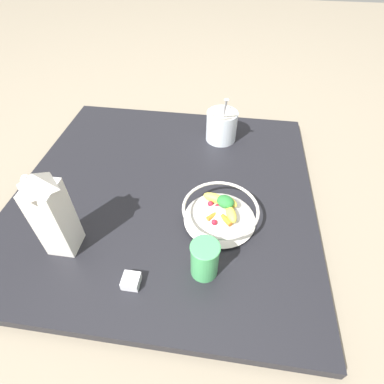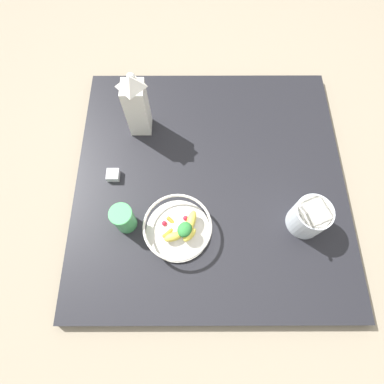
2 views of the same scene
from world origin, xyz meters
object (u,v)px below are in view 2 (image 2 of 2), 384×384
Objects in this scene: fruit_bowl at (178,228)px; drinking_cup at (124,218)px; spice_jar at (113,175)px; milk_carton at (136,105)px; yogurt_tub at (310,217)px.

drinking_cup is at bearing -8.80° from fruit_bowl.
fruit_bowl is 0.34m from spice_jar.
milk_carton is at bearing -112.68° from spice_jar.
drinking_cup is at bearing 86.00° from milk_carton.
drinking_cup reaches higher than fruit_bowl.
fruit_bowl is 5.14× the size of spice_jar.
yogurt_tub is at bearing -176.00° from fruit_bowl.
yogurt_tub is 5.06× the size of spice_jar.
milk_carton is at bearing -34.18° from yogurt_tub.
milk_carton is (0.16, -0.45, 0.11)m from fruit_bowl.
spice_jar is at bearing -40.67° from fruit_bowl.
milk_carton is 1.21× the size of yogurt_tub.
drinking_cup is 0.21m from spice_jar.
fruit_bowl is at bearing 109.58° from milk_carton.
yogurt_tub is (-0.46, -0.03, 0.03)m from fruit_bowl.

